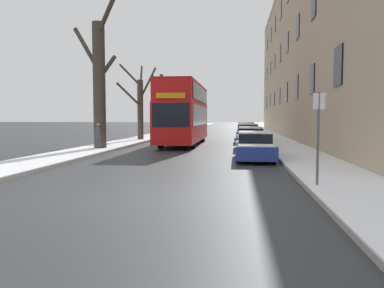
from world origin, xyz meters
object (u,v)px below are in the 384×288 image
at_px(oncoming_van, 190,124).
at_px(pedestrian_left_sidewalk, 99,136).
at_px(bare_tree_left_2, 161,102).
at_px(parked_car_1, 250,139).
at_px(bare_tree_left_0, 99,82).
at_px(bare_tree_left_1, 140,104).
at_px(double_decker_bus, 184,111).
at_px(parked_car_0, 255,147).
at_px(street_sign_post, 318,135).
at_px(parked_car_3, 246,131).
at_px(parked_car_2, 248,134).

height_order(oncoming_van, pedestrian_left_sidewalk, oncoming_van).
relative_size(bare_tree_left_2, parked_car_1, 1.57).
xyz_separation_m(bare_tree_left_0, bare_tree_left_1, (0.04, 9.30, -1.06)).
height_order(double_decker_bus, parked_car_0, double_decker_bus).
distance_m(oncoming_van, street_sign_post, 33.48).
distance_m(bare_tree_left_2, parked_car_3, 10.68).
distance_m(parked_car_2, street_sign_post, 19.69).
xyz_separation_m(parked_car_3, street_sign_post, (1.36, -25.67, 0.83)).
height_order(bare_tree_left_1, parked_car_2, bare_tree_left_1).
distance_m(bare_tree_left_1, parked_car_2, 9.53).
relative_size(bare_tree_left_0, pedestrian_left_sidewalk, 5.38).
bearing_deg(bare_tree_left_2, parked_car_0, -68.08).
bearing_deg(parked_car_3, street_sign_post, -86.96).
relative_size(bare_tree_left_1, double_decker_bus, 0.59).
distance_m(bare_tree_left_0, parked_car_0, 10.68).
relative_size(bare_tree_left_1, parked_car_1, 1.55).
xyz_separation_m(double_decker_bus, parked_car_3, (4.73, 8.72, -1.81)).
relative_size(pedestrian_left_sidewalk, street_sign_post, 0.62).
bearing_deg(bare_tree_left_0, parked_car_0, -24.46).
bearing_deg(parked_car_0, street_sign_post, -79.55).
xyz_separation_m(double_decker_bus, street_sign_post, (6.10, -16.95, -0.97)).
bearing_deg(parked_car_0, bare_tree_left_0, 155.54).
xyz_separation_m(bare_tree_left_0, double_decker_bus, (4.43, 5.39, -1.67)).
distance_m(bare_tree_left_0, parked_car_3, 17.18).
xyz_separation_m(parked_car_1, pedestrian_left_sidewalk, (-9.13, -2.07, 0.26)).
distance_m(bare_tree_left_2, street_sign_post, 32.09).
xyz_separation_m(double_decker_bus, parked_car_0, (4.73, -9.56, -1.89)).
height_order(parked_car_0, pedestrian_left_sidewalk, pedestrian_left_sidewalk).
bearing_deg(bare_tree_left_2, pedestrian_left_sidewalk, -89.83).
bearing_deg(street_sign_post, pedestrian_left_sidewalk, 133.08).
xyz_separation_m(parked_car_0, parked_car_2, (0.00, 12.23, 0.07)).
bearing_deg(pedestrian_left_sidewalk, bare_tree_left_1, -69.12).
relative_size(bare_tree_left_0, parked_car_3, 2.15).
bearing_deg(parked_car_1, oncoming_van, 107.86).
height_order(bare_tree_left_1, street_sign_post, bare_tree_left_1).
distance_m(bare_tree_left_2, parked_car_0, 24.81).
relative_size(double_decker_bus, pedestrian_left_sidewalk, 6.76).
distance_m(parked_car_2, parked_car_3, 6.05).
relative_size(bare_tree_left_0, bare_tree_left_1, 1.34).
height_order(double_decker_bus, street_sign_post, double_decker_bus).
bearing_deg(bare_tree_left_0, bare_tree_left_1, 89.78).
distance_m(parked_car_1, oncoming_van, 20.30).
distance_m(bare_tree_left_1, parked_car_3, 10.60).
relative_size(bare_tree_left_2, parked_car_2, 1.56).
height_order(bare_tree_left_0, parked_car_3, bare_tree_left_0).
distance_m(double_decker_bus, oncoming_van, 15.78).
height_order(bare_tree_left_1, bare_tree_left_2, bare_tree_left_2).
bearing_deg(parked_car_2, pedestrian_left_sidewalk, -137.39).
height_order(parked_car_2, parked_car_3, parked_car_3).
height_order(bare_tree_left_2, parked_car_1, bare_tree_left_2).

